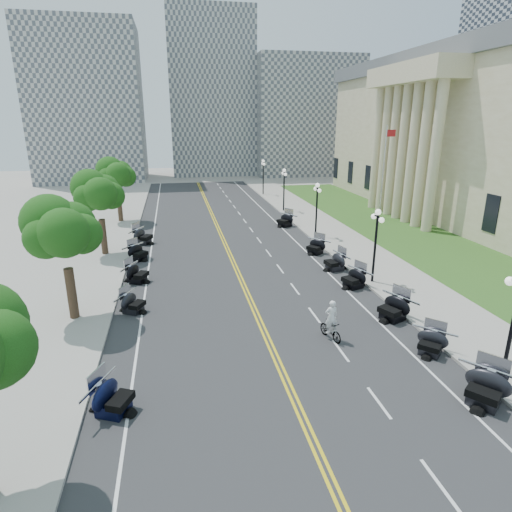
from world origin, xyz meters
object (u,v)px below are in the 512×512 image
civic_building (504,135)px  bicycle (330,330)px  cyclist_rider (332,305)px  flagpole (383,174)px  motorcycle_n_3 (486,387)px

civic_building → bicycle: (-28.90, -24.81, -8.40)m
bicycle → cyclist_rider: (0.00, 0.00, 1.38)m
flagpole → bicycle: (-14.90, -24.81, -4.50)m
motorcycle_n_3 → cyclist_rider: size_ratio=1.22×
civic_building → flagpole: 14.53m
motorcycle_n_3 → bicycle: motorcycle_n_3 is taller
bicycle → cyclist_rider: 1.38m
motorcycle_n_3 → bicycle: bearing=176.3°
flagpole → motorcycle_n_3: bearing=-109.4°
cyclist_rider → bicycle: bearing=-0.0°
civic_building → flagpole: (-14.00, 0.00, -3.90)m
cyclist_rider → flagpole: bearing=-121.0°
flagpole → cyclist_rider: (-14.90, -24.81, -3.12)m
civic_building → motorcycle_n_3: bearing=-128.9°
bicycle → cyclist_rider: cyclist_rider is taller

